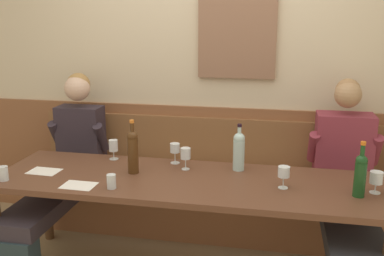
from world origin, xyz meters
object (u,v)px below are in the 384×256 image
Objects in this scene: wine_glass_mid_right at (113,146)px; wine_bottle_amber_mid at (239,150)px; wine_bottle_clear_water at (133,150)px; person_center_right_seat at (64,164)px; wall_bench at (203,200)px; wine_glass_center_front at (186,154)px; wine_glass_mid_left at (376,179)px; wine_bottle_green_tall at (360,174)px; water_tumbler_left at (3,173)px; water_tumbler_right at (111,181)px; person_right_seat at (347,183)px; wine_glass_right_end at (175,149)px; wine_glass_by_bottle at (284,173)px; dining_table at (186,189)px.

wine_bottle_amber_mid is at bearing -3.21° from wine_glass_mid_right.
wine_bottle_clear_water is at bearing -46.59° from wine_glass_mid_right.
wine_bottle_clear_water is (0.67, -0.29, 0.24)m from person_center_right_seat.
wall_bench is 0.74m from wine_glass_center_front.
person_center_right_seat is at bearing 176.20° from wine_bottle_amber_mid.
wine_glass_mid_left is (1.54, -0.05, -0.07)m from wine_bottle_clear_water.
water_tumbler_left is (-2.22, -0.18, -0.09)m from wine_bottle_green_tall.
wine_glass_center_front is at bearing 48.95° from water_tumbler_right.
wine_glass_mid_right is 0.78m from water_tumbler_left.
wine_bottle_green_tall is at bearing -35.48° from wall_bench.
person_right_seat is at bearing 106.66° from wine_glass_mid_left.
wine_glass_right_end is (-1.21, -0.05, 0.19)m from person_right_seat.
wine_glass_mid_right reaches higher than wine_glass_by_bottle.
wine_glass_right_end is 1.15m from water_tumbler_left.
wine_bottle_clear_water is at bearing -132.39° from wine_glass_right_end.
wine_glass_center_front reaches higher than water_tumbler_right.
wine_bottle_clear_water is at bearing 175.48° from wine_glass_by_bottle.
dining_table is 7.58× the size of wine_bottle_green_tall.
water_tumbler_right is 0.74m from water_tumbler_left.
wine_glass_right_end is (0.90, -0.04, 0.19)m from person_center_right_seat.
wall_bench reaches higher than wine_glass_mid_right.
wine_glass_center_front is (-0.04, 0.18, 0.18)m from dining_table.
wine_bottle_clear_water is 2.74× the size of wine_glass_mid_left.
dining_table is (0.00, -0.68, 0.37)m from wall_bench.
wall_bench is 0.77m from dining_table.
wine_glass_mid_right is 0.58m from water_tumbler_right.
wine_glass_center_front is at bearing 102.93° from dining_table.
wall_bench is 1.57m from water_tumbler_left.
wine_bottle_amber_mid is (1.37, -0.09, 0.22)m from person_center_right_seat.
water_tumbler_right is at bearing -157.96° from person_right_seat.
person_center_right_seat is 3.99× the size of wine_bottle_amber_mid.
wine_glass_right_end is (-0.14, 0.29, 0.18)m from dining_table.
wine_glass_mid_left reaches higher than dining_table.
person_right_seat is 3.57× the size of wine_bottle_clear_water.
wall_bench is 21.16× the size of wine_glass_mid_left.
wine_bottle_clear_water reaches higher than wine_glass_mid_left.
person_center_right_seat is 2.16m from wine_bottle_green_tall.
water_tumbler_left is at bearing -100.30° from person_center_right_seat.
wine_glass_center_front is at bearing 161.92° from wine_glass_by_bottle.
person_right_seat is at bearing 0.41° from person_center_right_seat.
water_tumbler_left is at bearing -158.38° from wine_glass_center_front.
person_center_right_seat is 3.53× the size of wine_bottle_clear_water.
person_center_right_seat is 0.87m from water_tumbler_right.
wine_glass_right_end is at bearing 116.06° from dining_table.
wine_glass_by_bottle is at bearing -4.52° from wine_bottle_clear_water.
person_right_seat is at bearing 41.30° from wine_glass_by_bottle.
dining_table is at bearing -25.63° from wine_glass_mid_right.
person_right_seat is 0.48m from wine_bottle_green_tall.
wine_glass_right_end is at bearing 162.75° from wine_bottle_green_tall.
person_right_seat is 14.66× the size of water_tumbler_right.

